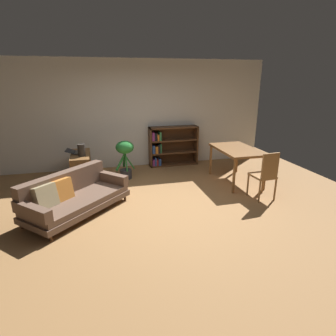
% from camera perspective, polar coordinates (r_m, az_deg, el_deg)
% --- Properties ---
extents(ground_plane, '(8.16, 8.16, 0.00)m').
position_cam_1_polar(ground_plane, '(5.19, -1.04, -7.82)').
color(ground_plane, '#9E7042').
extents(back_wall_panel, '(6.80, 0.10, 2.70)m').
position_cam_1_polar(back_wall_panel, '(7.39, -6.04, 10.77)').
color(back_wall_panel, silver).
rests_on(back_wall_panel, ground_plane).
extents(fabric_couch, '(1.87, 1.85, 0.69)m').
position_cam_1_polar(fabric_couch, '(5.12, -18.79, -5.36)').
color(fabric_couch, '#56351E').
rests_on(fabric_couch, ground_plane).
extents(media_console, '(0.40, 1.05, 0.64)m').
position_cam_1_polar(media_console, '(6.62, -17.10, 0.09)').
color(media_console, brown).
rests_on(media_console, ground_plane).
extents(open_laptop, '(0.43, 0.37, 0.08)m').
position_cam_1_polar(open_laptop, '(6.64, -18.08, 3.13)').
color(open_laptop, '#333338').
rests_on(open_laptop, media_console).
extents(desk_speaker, '(0.16, 0.16, 0.26)m').
position_cam_1_polar(desk_speaker, '(6.32, -17.11, 3.50)').
color(desk_speaker, '#2D2823').
rests_on(desk_speaker, media_console).
extents(potted_floor_plant, '(0.45, 0.49, 0.89)m').
position_cam_1_polar(potted_floor_plant, '(6.49, -8.71, 2.80)').
color(potted_floor_plant, '#333338').
rests_on(potted_floor_plant, ground_plane).
extents(dining_table, '(0.80, 1.31, 0.77)m').
position_cam_1_polar(dining_table, '(6.37, 13.75, 3.16)').
color(dining_table, brown).
rests_on(dining_table, ground_plane).
extents(dining_chair_near, '(0.41, 0.44, 0.95)m').
position_cam_1_polar(dining_chair_near, '(5.61, 19.09, -1.09)').
color(dining_chair_near, olive).
rests_on(dining_chair_near, ground_plane).
extents(bookshelf, '(1.29, 0.33, 1.03)m').
position_cam_1_polar(bookshelf, '(7.51, 0.41, 4.47)').
color(bookshelf, '#56351E').
rests_on(bookshelf, ground_plane).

